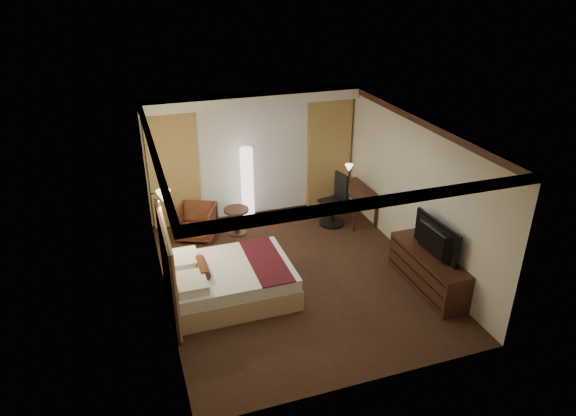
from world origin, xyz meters
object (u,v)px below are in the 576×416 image
object	(u,v)px
floor_lamp	(247,186)
television	(431,236)
side_table	(237,221)
dresser	(428,271)
armchair	(196,221)
office_chair	(333,200)
desk	(355,204)
bed	(232,281)

from	to	relation	value
floor_lamp	television	bearing A→B (deg)	-56.41
side_table	dresser	xyz separation A→B (m)	(2.61, -2.94, 0.06)
armchair	dresser	bearing A→B (deg)	-18.08
armchair	side_table	xyz separation A→B (m)	(0.80, -0.10, -0.10)
side_table	office_chair	world-z (taller)	office_chair
armchair	dresser	distance (m)	4.57
desk	floor_lamp	bearing A→B (deg)	164.71
office_chair	side_table	bearing A→B (deg)	161.60
bed	side_table	world-z (taller)	bed
bed	desk	world-z (taller)	desk
armchair	office_chair	world-z (taller)	office_chair
bed	floor_lamp	xyz separation A→B (m)	(0.94, 2.53, 0.55)
side_table	desk	xyz separation A→B (m)	(2.56, -0.18, 0.09)
desk	armchair	bearing A→B (deg)	175.17
floor_lamp	dresser	size ratio (longest dim) A/B	0.97
desk	office_chair	distance (m)	0.58
side_table	dresser	bearing A→B (deg)	-48.30
bed	television	bearing A→B (deg)	-14.64
armchair	dresser	world-z (taller)	armchair
floor_lamp	dresser	distance (m)	4.08
armchair	dresser	xyz separation A→B (m)	(3.41, -3.04, -0.04)
desk	office_chair	xyz separation A→B (m)	(-0.55, -0.05, 0.18)
bed	armchair	world-z (taller)	armchair
television	armchair	bearing A→B (deg)	46.04
bed	office_chair	bearing A→B (deg)	35.78
armchair	side_table	bearing A→B (deg)	16.22
desk	dresser	world-z (taller)	desk
bed	television	world-z (taller)	television
floor_lamp	side_table	bearing A→B (deg)	-129.95
side_table	office_chair	size ratio (longest dim) A/B	0.50
floor_lamp	desk	size ratio (longest dim) A/B	1.56
office_chair	dresser	world-z (taller)	office_chair
armchair	television	bearing A→B (deg)	-18.33
office_chair	television	size ratio (longest dim) A/B	0.97
armchair	bed	bearing A→B (deg)	-60.97
side_table	television	world-z (taller)	television
dresser	side_table	bearing A→B (deg)	131.70
bed	armchair	size ratio (longest dim) A/B	2.62
side_table	desk	distance (m)	2.57
dresser	television	xyz separation A→B (m)	(-0.03, 0.00, 0.67)
desk	television	world-z (taller)	television
floor_lamp	desk	world-z (taller)	floor_lamp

